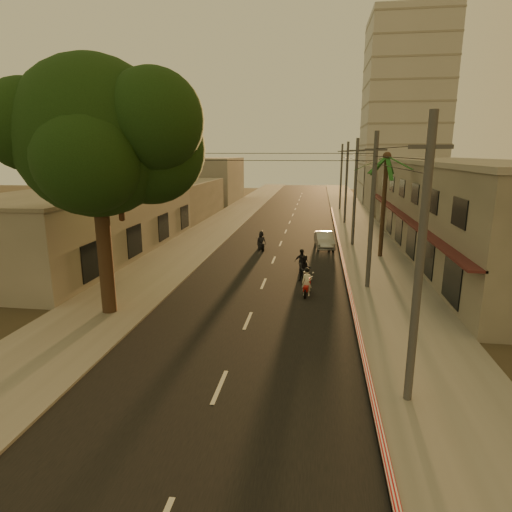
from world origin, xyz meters
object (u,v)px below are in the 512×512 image
(scooter_red, at_px, (307,283))
(scooter_mid_a, at_px, (305,269))
(broadleaf_tree, at_px, (105,138))
(palm_tree, at_px, (387,162))
(scooter_mid_b, at_px, (301,262))
(scooter_far_a, at_px, (261,241))
(parked_car, at_px, (324,240))

(scooter_red, distance_m, scooter_mid_a, 2.82)
(broadleaf_tree, xyz_separation_m, palm_tree, (14.61, 13.86, -1.33))
(scooter_mid_b, relative_size, scooter_far_a, 1.03)
(scooter_red, xyz_separation_m, scooter_far_a, (-4.04, 11.00, 0.02))
(parked_car, bearing_deg, scooter_red, -100.98)
(scooter_mid_a, bearing_deg, scooter_mid_b, 90.23)
(scooter_red, xyz_separation_m, scooter_mid_b, (-0.49, 4.68, 0.01))
(palm_tree, bearing_deg, scooter_red, -118.38)
(scooter_red, height_order, scooter_far_a, scooter_red)
(scooter_mid_a, height_order, scooter_mid_b, scooter_mid_a)
(scooter_far_a, relative_size, parked_car, 0.39)
(scooter_mid_a, relative_size, scooter_far_a, 1.06)
(scooter_mid_a, xyz_separation_m, scooter_far_a, (-3.83, 8.19, -0.02))
(broadleaf_tree, xyz_separation_m, scooter_mid_b, (8.80, 8.69, -7.74))
(scooter_mid_b, bearing_deg, scooter_red, -87.02)
(scooter_mid_b, xyz_separation_m, parked_car, (1.60, 8.15, -0.08))
(palm_tree, xyz_separation_m, scooter_mid_a, (-5.53, -7.04, -6.38))
(scooter_red, bearing_deg, palm_tree, 69.02)
(parked_car, bearing_deg, palm_tree, -41.37)
(palm_tree, bearing_deg, parked_car, 144.70)
(palm_tree, relative_size, scooter_mid_a, 4.78)
(scooter_mid_a, xyz_separation_m, parked_car, (1.31, 10.03, -0.11))
(broadleaf_tree, relative_size, palm_tree, 1.48)
(scooter_far_a, bearing_deg, broadleaf_tree, -132.50)
(parked_car, bearing_deg, scooter_mid_a, -103.54)
(broadleaf_tree, bearing_deg, scooter_red, 23.33)
(scooter_far_a, bearing_deg, parked_car, -3.62)
(broadleaf_tree, bearing_deg, parked_car, 58.32)
(broadleaf_tree, relative_size, scooter_red, 7.23)
(scooter_red, distance_m, scooter_mid_b, 4.71)
(broadleaf_tree, xyz_separation_m, scooter_red, (9.29, 4.01, -7.75))
(scooter_mid_b, relative_size, parked_car, 0.41)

